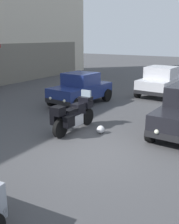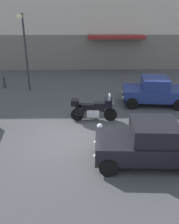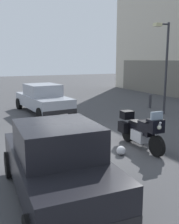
# 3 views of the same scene
# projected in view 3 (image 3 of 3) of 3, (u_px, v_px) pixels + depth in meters

# --- Properties ---
(ground_plane) EXTENTS (80.00, 80.00, 0.00)m
(ground_plane) POSITION_uv_depth(u_px,v_px,m) (80.00, 146.00, 8.87)
(ground_plane) COLOR #424244
(motorcycle) EXTENTS (2.26, 0.77, 1.36)m
(motorcycle) POSITION_uv_depth(u_px,v_px,m) (141.00, 130.00, 8.57)
(motorcycle) COLOR black
(motorcycle) RESTS_ON ground
(helmet) EXTENTS (0.28, 0.28, 0.28)m
(helmet) POSITION_uv_depth(u_px,v_px,m) (121.00, 150.00, 8.01)
(helmet) COLOR silver
(helmet) RESTS_ON ground
(car_hatchback_near) EXTENTS (3.93, 1.93, 1.64)m
(car_hatchback_near) POSITION_uv_depth(u_px,v_px,m) (57.00, 162.00, 5.34)
(car_hatchback_near) COLOR black
(car_hatchback_near) RESTS_ON ground
(car_sedan_far) EXTENTS (4.68, 2.27, 1.56)m
(car_sedan_far) POSITION_uv_depth(u_px,v_px,m) (43.00, 99.00, 14.27)
(car_sedan_far) COLOR #9EA3AD
(car_sedan_far) RESTS_ON ground
(streetlamp_curbside) EXTENTS (0.28, 0.94, 4.70)m
(streetlamp_curbside) POSITION_uv_depth(u_px,v_px,m) (165.00, 60.00, 13.48)
(streetlamp_curbside) COLOR #2D2D33
(streetlamp_curbside) RESTS_ON ground
(bollard_curbside) EXTENTS (0.16, 0.16, 0.84)m
(bollard_curbside) POSITION_uv_depth(u_px,v_px,m) (150.00, 101.00, 15.73)
(bollard_curbside) COLOR #333338
(bollard_curbside) RESTS_ON ground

